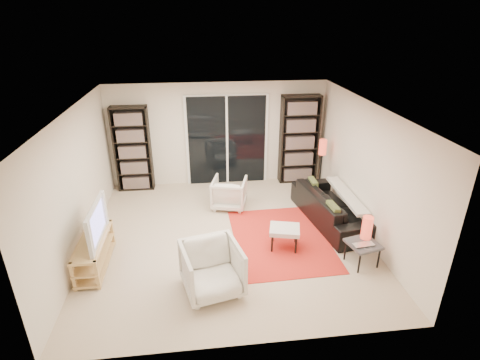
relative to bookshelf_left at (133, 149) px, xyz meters
name	(u,v)px	position (x,y,z in m)	size (l,w,h in m)	color
floor	(229,236)	(1.95, -2.33, -0.98)	(5.00, 5.00, 0.00)	beige
wall_back	(218,134)	(1.95, 0.17, 0.22)	(5.00, 0.02, 2.40)	beige
wall_front	(248,266)	(1.95, -4.83, 0.22)	(5.00, 0.02, 2.40)	beige
wall_left	(77,184)	(-0.55, -2.33, 0.22)	(0.02, 5.00, 2.40)	beige
wall_right	(366,171)	(4.45, -2.33, 0.22)	(0.02, 5.00, 2.40)	beige
ceiling	(227,108)	(1.95, -2.33, 1.42)	(5.00, 5.00, 0.02)	white
sliding_door	(227,141)	(2.15, 0.13, 0.07)	(1.92, 0.08, 2.16)	white
bookshelf_left	(133,149)	(0.00, 0.00, 0.00)	(0.80, 0.30, 1.95)	black
bookshelf_right	(299,140)	(3.85, 0.00, 0.07)	(0.90, 0.30, 2.10)	black
tv_stand	(94,252)	(-0.28, -2.95, -0.71)	(0.40, 1.25, 0.50)	#E3BD74
tv	(90,223)	(-0.26, -2.95, -0.17)	(1.07, 0.14, 0.61)	black
rug	(281,239)	(2.89, -2.55, -0.97)	(1.68, 2.27, 0.01)	red
sofa	(332,207)	(4.02, -2.00, -0.66)	(2.13, 0.83, 0.62)	black
armchair_back	(229,193)	(2.08, -1.16, -0.66)	(0.68, 0.70, 0.64)	silver
armchair_front	(212,269)	(1.58, -3.77, -0.59)	(0.82, 0.84, 0.76)	silver
ottoman	(285,231)	(2.89, -2.80, -0.63)	(0.60, 0.53, 0.40)	silver
side_table	(363,245)	(4.04, -3.41, -0.62)	(0.57, 0.57, 0.40)	#424246
laptop	(365,246)	(4.02, -3.52, -0.56)	(0.34, 0.22, 0.03)	silver
table_lamp	(367,228)	(4.14, -3.26, -0.38)	(0.17, 0.17, 0.39)	#E7432A
floor_lamp	(322,153)	(4.20, -0.68, -0.03)	(0.19, 0.19, 1.26)	black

